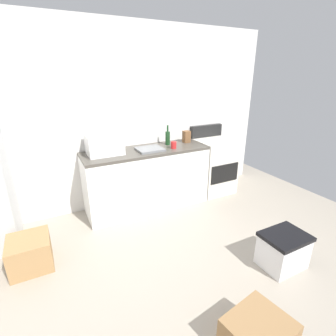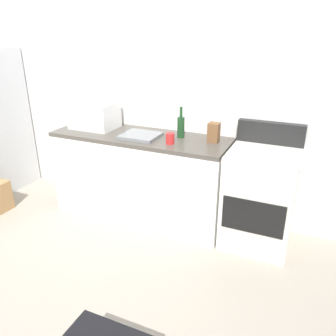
{
  "view_description": "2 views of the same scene",
  "coord_description": "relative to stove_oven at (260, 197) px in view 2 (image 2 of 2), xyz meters",
  "views": [
    {
      "loc": [
        -1.0,
        -2.03,
        1.92
      ],
      "look_at": [
        0.39,
        0.68,
        0.78
      ],
      "focal_mm": 26.99,
      "sensor_mm": 36.0,
      "label": 1
    },
    {
      "loc": [
        1.87,
        -1.64,
        1.88
      ],
      "look_at": [
        0.72,
        0.93,
        0.72
      ],
      "focal_mm": 36.13,
      "sensor_mm": 36.0,
      "label": 2
    }
  ],
  "objects": [
    {
      "name": "wall_back",
      "position": [
        -1.52,
        0.34,
        0.83
      ],
      "size": [
        5.0,
        0.1,
        2.6
      ],
      "primitive_type": "cube",
      "color": "silver",
      "rests_on": "ground_plane"
    },
    {
      "name": "ground_plane",
      "position": [
        -1.52,
        -1.21,
        -0.47
      ],
      "size": [
        6.0,
        6.0,
        0.0
      ],
      "primitive_type": "plane",
      "color": "#9E9384"
    },
    {
      "name": "sink_basin",
      "position": [
        -1.18,
        -0.06,
        0.45
      ],
      "size": [
        0.36,
        0.32,
        0.03
      ],
      "primitive_type": "cube",
      "color": "slate",
      "rests_on": "kitchen_counter"
    },
    {
      "name": "coffee_mug",
      "position": [
        -0.84,
        -0.13,
        0.48
      ],
      "size": [
        0.08,
        0.08,
        0.1
      ],
      "primitive_type": "cylinder",
      "color": "red",
      "rests_on": "kitchen_counter"
    },
    {
      "name": "wine_bottle",
      "position": [
        -0.82,
        0.09,
        0.54
      ],
      "size": [
        0.07,
        0.07,
        0.3
      ],
      "color": "#193F1E",
      "rests_on": "kitchen_counter"
    },
    {
      "name": "microwave",
      "position": [
        -1.79,
        0.05,
        0.57
      ],
      "size": [
        0.46,
        0.34,
        0.27
      ],
      "primitive_type": "cube",
      "color": "white",
      "rests_on": "kitchen_counter"
    },
    {
      "name": "knife_block",
      "position": [
        -0.49,
        0.09,
        0.52
      ],
      "size": [
        0.1,
        0.1,
        0.18
      ],
      "primitive_type": "cube",
      "color": "brown",
      "rests_on": "kitchen_counter"
    },
    {
      "name": "stove_oven",
      "position": [
        0.0,
        0.0,
        0.0
      ],
      "size": [
        0.6,
        0.61,
        1.1
      ],
      "color": "silver",
      "rests_on": "ground_plane"
    },
    {
      "name": "kitchen_counter",
      "position": [
        -1.22,
        -0.01,
        -0.02
      ],
      "size": [
        1.8,
        0.6,
        0.9
      ],
      "color": "white",
      "rests_on": "ground_plane"
    }
  ]
}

